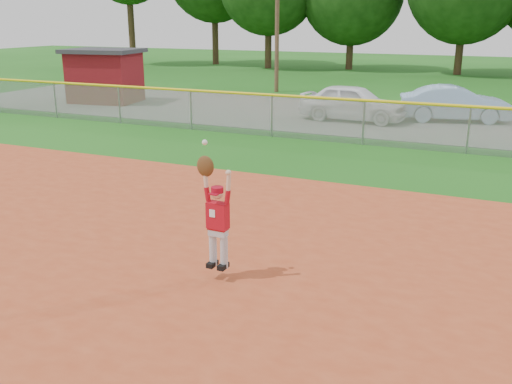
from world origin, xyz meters
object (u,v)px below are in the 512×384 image
car_blue (455,104)px  ballplayer (216,214)px  car_white_a (353,103)px  utility_shed (105,75)px

car_blue → ballplayer: (-2.03, -17.10, 0.41)m
car_white_a → car_blue: size_ratio=1.00×
car_white_a → ballplayer: bearing=-170.7°
car_white_a → car_blue: 4.16m
car_blue → utility_shed: utility_shed is taller
car_blue → utility_shed: 16.69m
car_white_a → utility_shed: bearing=91.4°
car_white_a → ballplayer: (1.83, -15.54, 0.38)m
car_blue → ballplayer: 17.22m
utility_shed → ballplayer: 21.51m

